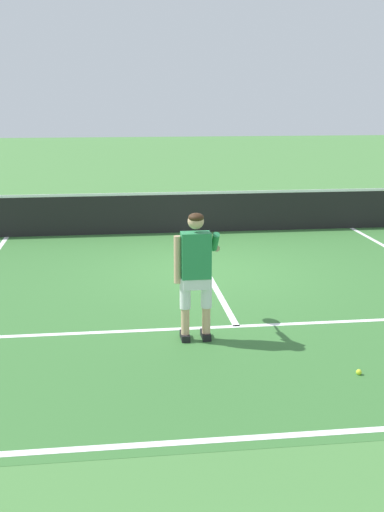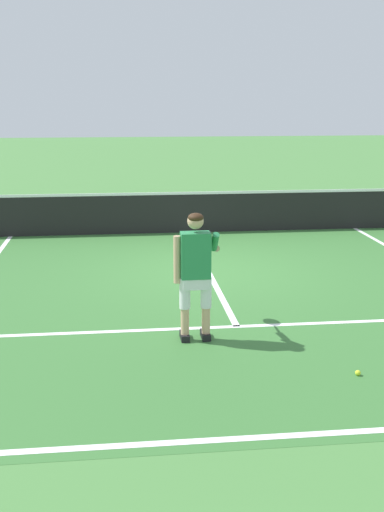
% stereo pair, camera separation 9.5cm
% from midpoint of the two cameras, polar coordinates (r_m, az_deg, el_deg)
% --- Properties ---
extents(ground_plane, '(80.00, 80.00, 0.00)m').
position_cam_midpoint_polar(ground_plane, '(11.80, 1.65, -1.33)').
color(ground_plane, '#477F3D').
extents(court_inner_surface, '(10.98, 9.78, 0.00)m').
position_cam_midpoint_polar(court_inner_surface, '(10.61, 2.61, -3.12)').
color(court_inner_surface, '#387033').
rests_on(court_inner_surface, ground).
extents(line_baseline, '(10.98, 0.10, 0.01)m').
position_cam_midpoint_polar(line_baseline, '(6.38, 9.48, -15.55)').
color(line_baseline, white).
rests_on(line_baseline, ground).
extents(line_service, '(8.23, 0.10, 0.01)m').
position_cam_midpoint_polar(line_service, '(9.01, 4.33, -6.31)').
color(line_service, white).
rests_on(line_service, ground).
extents(line_centre_service, '(0.10, 6.40, 0.01)m').
position_cam_midpoint_polar(line_centre_service, '(12.02, 1.50, -1.02)').
color(line_centre_service, white).
rests_on(line_centre_service, ground).
extents(tennis_net, '(11.96, 0.08, 1.07)m').
position_cam_midpoint_polar(tennis_net, '(15.02, -0.18, 3.98)').
color(tennis_net, '#333338').
rests_on(tennis_net, ground).
extents(tennis_player, '(0.63, 1.12, 1.71)m').
position_cam_midpoint_polar(tennis_player, '(8.24, 0.67, -1.04)').
color(tennis_player, black).
rests_on(tennis_player, ground).
extents(tennis_ball_near_feet, '(0.07, 0.07, 0.07)m').
position_cam_midpoint_polar(tennis_ball_near_feet, '(7.74, 14.97, -10.08)').
color(tennis_ball_near_feet, '#CCE02D').
rests_on(tennis_ball_near_feet, ground).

